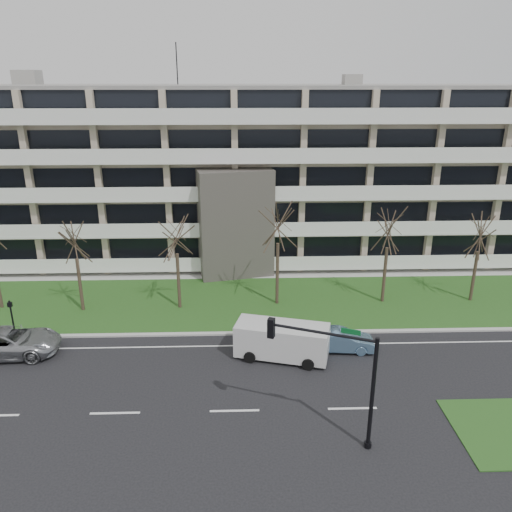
{
  "coord_description": "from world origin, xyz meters",
  "views": [
    {
      "loc": [
        0.42,
        -21.09,
        15.85
      ],
      "look_at": [
        1.4,
        10.0,
        4.72
      ],
      "focal_mm": 35.0,
      "sensor_mm": 36.0,
      "label": 1
    }
  ],
  "objects_px": {
    "white_van": "(283,338)",
    "silver_pickup": "(8,342)",
    "traffic_signal": "(336,369)",
    "pedestrian_signal": "(12,315)",
    "blue_sedan": "(341,340)"
  },
  "relations": [
    {
      "from": "blue_sedan",
      "to": "pedestrian_signal",
      "type": "xyz_separation_m",
      "value": [
        -20.62,
        2.04,
        1.05
      ]
    },
    {
      "from": "traffic_signal",
      "to": "white_van",
      "type": "bearing_deg",
      "value": 124.79
    },
    {
      "from": "blue_sedan",
      "to": "traffic_signal",
      "type": "relative_size",
      "value": 0.71
    },
    {
      "from": "silver_pickup",
      "to": "pedestrian_signal",
      "type": "relative_size",
      "value": 2.23
    },
    {
      "from": "blue_sedan",
      "to": "traffic_signal",
      "type": "bearing_deg",
      "value": 171.0
    },
    {
      "from": "silver_pickup",
      "to": "traffic_signal",
      "type": "xyz_separation_m",
      "value": [
        18.25,
        -8.1,
        2.93
      ]
    },
    {
      "from": "silver_pickup",
      "to": "white_van",
      "type": "bearing_deg",
      "value": -96.52
    },
    {
      "from": "silver_pickup",
      "to": "traffic_signal",
      "type": "distance_m",
      "value": 20.18
    },
    {
      "from": "blue_sedan",
      "to": "white_van",
      "type": "xyz_separation_m",
      "value": [
        -3.6,
        -0.73,
        0.6
      ]
    },
    {
      "from": "white_van",
      "to": "silver_pickup",
      "type": "bearing_deg",
      "value": -167.93
    },
    {
      "from": "white_van",
      "to": "traffic_signal",
      "type": "distance_m",
      "value": 7.86
    },
    {
      "from": "white_van",
      "to": "pedestrian_signal",
      "type": "relative_size",
      "value": 2.15
    },
    {
      "from": "blue_sedan",
      "to": "pedestrian_signal",
      "type": "height_order",
      "value": "pedestrian_signal"
    },
    {
      "from": "silver_pickup",
      "to": "pedestrian_signal",
      "type": "height_order",
      "value": "pedestrian_signal"
    },
    {
      "from": "silver_pickup",
      "to": "pedestrian_signal",
      "type": "distance_m",
      "value": 2.17
    }
  ]
}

